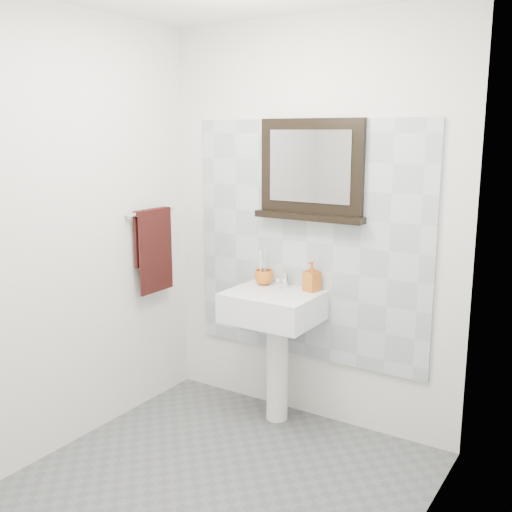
{
  "coord_description": "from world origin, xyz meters",
  "views": [
    {
      "loc": [
        1.7,
        -2.18,
        1.83
      ],
      "look_at": [
        -0.04,
        0.55,
        1.15
      ],
      "focal_mm": 42.0,
      "sensor_mm": 36.0,
      "label": 1
    }
  ],
  "objects": [
    {
      "name": "floor",
      "position": [
        0.0,
        0.0,
        0.0
      ],
      "size": [
        2.0,
        2.2,
        0.01
      ],
      "primitive_type": "cube",
      "color": "#585B5D",
      "rests_on": "ground"
    },
    {
      "name": "framed_mirror",
      "position": [
        0.03,
        1.06,
        1.59
      ],
      "size": [
        0.71,
        0.11,
        0.61
      ],
      "color": "black",
      "rests_on": "back_wall"
    },
    {
      "name": "soap_dispenser",
      "position": [
        0.07,
        1.01,
        0.95
      ],
      "size": [
        0.1,
        0.1,
        0.19
      ],
      "primitive_type": "imported",
      "rotation": [
        0.0,
        0.0,
        -0.26
      ],
      "color": "#B83A15",
      "rests_on": "pedestal_sink"
    },
    {
      "name": "left_wall",
      "position": [
        -1.0,
        0.0,
        1.25
      ],
      "size": [
        0.01,
        2.2,
        2.5
      ],
      "primitive_type": "cube",
      "color": "silver",
      "rests_on": "ground"
    },
    {
      "name": "toothbrush_cup",
      "position": [
        -0.26,
        0.99,
        0.91
      ],
      "size": [
        0.15,
        0.15,
        0.1
      ],
      "primitive_type": "imported",
      "rotation": [
        0.0,
        0.0,
        0.32
      ],
      "color": "#CC6618",
      "rests_on": "pedestal_sink"
    },
    {
      "name": "toothbrushes",
      "position": [
        -0.26,
        0.99,
        0.98
      ],
      "size": [
        0.05,
        0.04,
        0.21
      ],
      "color": "white",
      "rests_on": "toothbrush_cup"
    },
    {
      "name": "pedestal_sink",
      "position": [
        -0.11,
        0.87,
        0.68
      ],
      "size": [
        0.55,
        0.44,
        0.96
      ],
      "color": "white",
      "rests_on": "ground"
    },
    {
      "name": "towel_bar",
      "position": [
        -0.95,
        0.71,
        1.31
      ],
      "size": [
        0.07,
        0.4,
        0.03
      ],
      "color": "silver",
      "rests_on": "left_wall"
    },
    {
      "name": "back_wall",
      "position": [
        0.0,
        1.1,
        1.25
      ],
      "size": [
        2.0,
        0.01,
        2.5
      ],
      "primitive_type": "cube",
      "color": "silver",
      "rests_on": "ground"
    },
    {
      "name": "right_wall",
      "position": [
        1.0,
        0.0,
        1.25
      ],
      "size": [
        0.01,
        2.2,
        2.5
      ],
      "primitive_type": "cube",
      "color": "silver",
      "rests_on": "ground"
    },
    {
      "name": "hand_towel",
      "position": [
        -0.94,
        0.71,
        1.1
      ],
      "size": [
        0.06,
        0.3,
        0.55
      ],
      "color": "black",
      "rests_on": "towel_bar"
    },
    {
      "name": "splashback",
      "position": [
        0.0,
        1.09,
        1.15
      ],
      "size": [
        1.6,
        0.02,
        1.5
      ],
      "primitive_type": "cube",
      "color": "#B1BBBF",
      "rests_on": "back_wall"
    }
  ]
}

